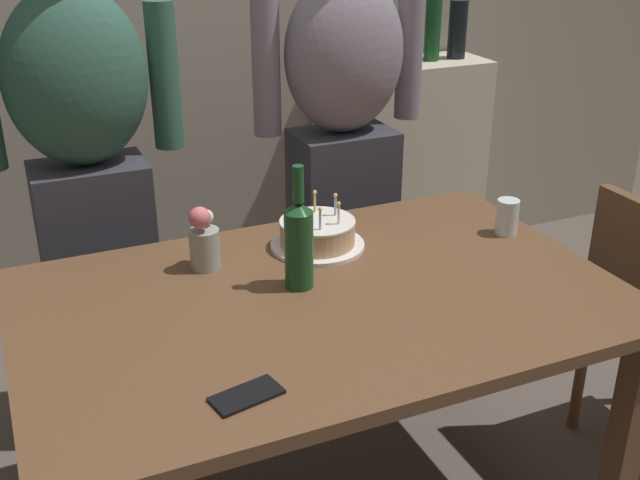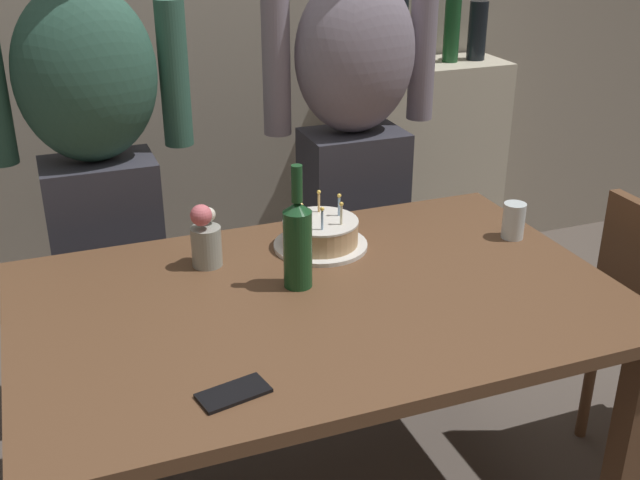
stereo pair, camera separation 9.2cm
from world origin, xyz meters
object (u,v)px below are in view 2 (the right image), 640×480
Objects in this scene: cell_phone at (234,393)px; wine_bottle at (298,241)px; water_glass_near at (514,221)px; person_man_bearded at (98,175)px; birthday_cake at (320,234)px; person_woman_cardigan at (354,145)px; flower_vase at (206,239)px.

wine_bottle is at bearing 43.10° from cell_phone.
water_glass_near is 1.25m from person_man_bearded.
birthday_cake is 0.25m from wine_bottle.
wine_bottle is 2.26× the size of cell_phone.
birthday_cake is 0.16× the size of person_woman_cardigan.
birthday_cake is 0.56m from water_glass_near.
cell_phone is 1.28m from person_woman_cardigan.
wine_bottle reaches higher than flower_vase.
person_woman_cardigan is (0.85, 0.00, 0.00)m from person_man_bearded.
water_glass_near is 0.69m from wine_bottle.
person_man_bearded reaches higher than flower_vase.
wine_bottle is at bearing -124.79° from birthday_cake.
person_man_bearded is (-1.10, 0.60, 0.08)m from water_glass_near.
cell_phone is at bearing -98.39° from flower_vase.
person_man_bearded is 1.00× the size of person_woman_cardigan.
cell_phone is (-0.96, -0.46, -0.05)m from water_glass_near.
person_woman_cardigan is at bearing -180.00° from person_man_bearded.
wine_bottle is 1.81× the size of flower_vase.
person_woman_cardigan is at bearing 57.16° from birthday_cake.
birthday_cake is at bearing 57.16° from person_woman_cardigan.
wine_bottle is (-0.14, -0.20, 0.09)m from birthday_cake.
flower_vase is 0.11× the size of person_man_bearded.
wine_bottle is 0.20× the size of person_man_bearded.
person_woman_cardigan is (0.30, 0.46, 0.09)m from birthday_cake.
person_man_bearded reaches higher than cell_phone.
person_man_bearded reaches higher than wine_bottle.
cell_phone is at bearing 55.97° from person_woman_cardigan.
water_glass_near is at bearing 13.55° from cell_phone.
wine_bottle is (-0.68, -0.06, 0.07)m from water_glass_near.
birthday_cake is 0.72m from person_man_bearded.
person_man_bearded is at bearing 85.31° from cell_phone.
birthday_cake is 0.82× the size of wine_bottle.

